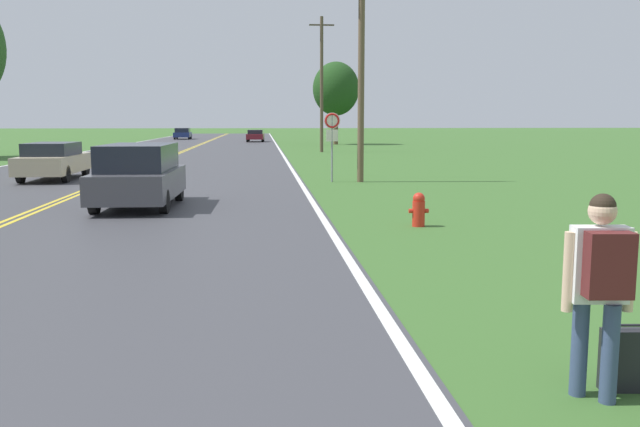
% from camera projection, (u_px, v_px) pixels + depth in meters
% --- Properties ---
extents(hitchhiker_person, '(0.59, 0.44, 1.73)m').
position_uv_depth(hitchhiker_person, '(601.00, 276.00, 5.49)').
color(hitchhiker_person, '#38476B').
rests_on(hitchhiker_person, ground).
extents(suitcase, '(0.42, 0.19, 0.59)m').
position_uv_depth(suitcase, '(625.00, 360.00, 5.81)').
color(suitcase, black).
rests_on(suitcase, ground).
extents(fire_hydrant, '(0.44, 0.28, 0.75)m').
position_uv_depth(fire_hydrant, '(419.00, 209.00, 14.83)').
color(fire_hydrant, red).
rests_on(fire_hydrant, ground).
extents(traffic_sign, '(0.60, 0.10, 2.60)m').
position_uv_depth(traffic_sign, '(332.00, 130.00, 25.31)').
color(traffic_sign, gray).
rests_on(traffic_sign, ground).
extents(utility_pole_midground, '(1.80, 0.24, 7.76)m').
position_uv_depth(utility_pole_midground, '(361.00, 73.00, 25.06)').
color(utility_pole_midground, brown).
rests_on(utility_pole_midground, ground).
extents(utility_pole_far, '(1.80, 0.24, 9.66)m').
position_uv_depth(utility_pole_far, '(322.00, 83.00, 48.88)').
color(utility_pole_far, brown).
rests_on(utility_pole_far, ground).
extents(tree_mid_treeline, '(4.42, 4.42, 7.84)m').
position_uv_depth(tree_mid_treeline, '(336.00, 89.00, 64.50)').
color(tree_mid_treeline, brown).
rests_on(tree_mid_treeline, ground).
extents(car_dark_grey_van_approaching, '(1.98, 4.43, 1.68)m').
position_uv_depth(car_dark_grey_van_approaching, '(139.00, 175.00, 18.05)').
color(car_dark_grey_van_approaching, black).
rests_on(car_dark_grey_van_approaching, ground).
extents(car_champagne_sedan_mid_near, '(1.89, 4.88, 1.45)m').
position_uv_depth(car_champagne_sedan_mid_near, '(54.00, 160.00, 26.45)').
color(car_champagne_sedan_mid_near, black).
rests_on(car_champagne_sedan_mid_near, ground).
extents(car_maroon_sedan_mid_far, '(1.95, 3.99, 1.28)m').
position_uv_depth(car_maroon_sedan_mid_far, '(255.00, 135.00, 72.78)').
color(car_maroon_sedan_mid_far, black).
rests_on(car_maroon_sedan_mid_far, ground).
extents(car_dark_blue_sedan_receding, '(2.03, 4.87, 1.37)m').
position_uv_depth(car_dark_blue_sedan_receding, '(183.00, 133.00, 82.85)').
color(car_dark_blue_sedan_receding, black).
rests_on(car_dark_blue_sedan_receding, ground).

